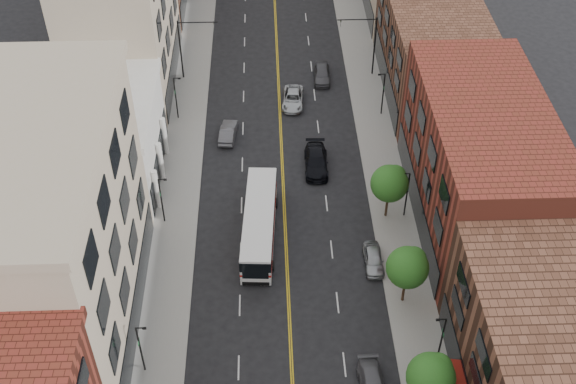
{
  "coord_description": "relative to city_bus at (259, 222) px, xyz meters",
  "views": [
    {
      "loc": [
        -1.4,
        -23.7,
        46.1
      ],
      "look_at": [
        0.23,
        22.12,
        5.0
      ],
      "focal_mm": 45.0,
      "sensor_mm": 36.0,
      "label": 1
    }
  ],
  "objects": [
    {
      "name": "car_lane_c",
      "position": [
        7.34,
        25.31,
        -1.0
      ],
      "size": [
        2.03,
        4.69,
        1.57
      ],
      "primitive_type": "imported",
      "rotation": [
        0.0,
        0.0,
        -0.04
      ],
      "color": "#47474C",
      "rests_on": "ground"
    },
    {
      "name": "sidewalk_right",
      "position": [
        12.31,
        13.18,
        -1.71
      ],
      "size": [
        4.0,
        110.0,
        0.15
      ],
      "primitive_type": "cube",
      "color": "gray",
      "rests_on": "ground"
    },
    {
      "name": "car_lane_b",
      "position": [
        3.81,
        20.53,
        -1.09
      ],
      "size": [
        2.74,
        5.2,
        1.39
      ],
      "primitive_type": "imported",
      "rotation": [
        0.0,
        0.0,
        -0.09
      ],
      "color": "#B2B6BA",
      "rests_on": "ground"
    },
    {
      "name": "lamp_r_2",
      "position": [
        13.26,
        2.18,
        1.19
      ],
      "size": [
        0.81,
        0.55,
        5.05
      ],
      "color": "black",
      "rests_on": "sidewalk_right"
    },
    {
      "name": "car_lane_behind",
      "position": [
        -3.19,
        14.68,
        -1.07
      ],
      "size": [
        1.98,
        4.47,
        1.42
      ],
      "primitive_type": "imported",
      "rotation": [
        0.0,
        0.0,
        3.03
      ],
      "color": "#535258",
      "rests_on": "ground"
    },
    {
      "name": "lamp_r_3",
      "position": [
        13.26,
        18.18,
        1.19
      ],
      "size": [
        0.81,
        0.55,
        5.05
      ],
      "color": "black",
      "rests_on": "sidewalk_right"
    },
    {
      "name": "lamp_l_2",
      "position": [
        -8.64,
        2.18,
        1.19
      ],
      "size": [
        0.81,
        0.55,
        5.05
      ],
      "color": "black",
      "rests_on": "sidewalk_left"
    },
    {
      "name": "sidewalk_left",
      "position": [
        -7.69,
        13.18,
        -1.71
      ],
      "size": [
        4.0,
        110.0,
        0.15
      ],
      "primitive_type": "cube",
      "color": "gray",
      "rests_on": "ground"
    },
    {
      "name": "bldg_r_mid",
      "position": [
        19.31,
        2.18,
        4.22
      ],
      "size": [
        10.0,
        22.0,
        12.0
      ],
      "primitive_type": "cube",
      "color": "maroon",
      "rests_on": "ground"
    },
    {
      "name": "tree_r_1",
      "position": [
        11.7,
        -17.75,
        2.34
      ],
      "size": [
        3.4,
        3.4,
        5.59
      ],
      "color": "black",
      "rests_on": "sidewalk_right"
    },
    {
      "name": "lamp_l_1",
      "position": [
        -8.64,
        -13.82,
        1.19
      ],
      "size": [
        0.81,
        0.55,
        5.05
      ],
      "color": "black",
      "rests_on": "sidewalk_left"
    },
    {
      "name": "bldg_l_white",
      "position": [
        -14.69,
        9.18,
        2.22
      ],
      "size": [
        10.0,
        14.0,
        8.0
      ],
      "primitive_type": "cube",
      "color": "silver",
      "rests_on": "ground"
    },
    {
      "name": "city_bus",
      "position": [
        0.0,
        0.0,
        0.0
      ],
      "size": [
        3.43,
        12.06,
        3.07
      ],
      "rotation": [
        0.0,
        0.0,
        -0.06
      ],
      "color": "white",
      "rests_on": "ground"
    },
    {
      "name": "lamp_r_1",
      "position": [
        13.26,
        -13.82,
        1.19
      ],
      "size": [
        0.81,
        0.55,
        5.05
      ],
      "color": "black",
      "rests_on": "sidewalk_right"
    },
    {
      "name": "tree_r_2",
      "position": [
        11.7,
        -7.75,
        2.34
      ],
      "size": [
        3.4,
        3.4,
        5.59
      ],
      "color": "black",
      "rests_on": "sidewalk_right"
    },
    {
      "name": "signal_mast_right",
      "position": [
        12.57,
        26.18,
        2.86
      ],
      "size": [
        4.49,
        0.18,
        7.2
      ],
      "color": "black",
      "rests_on": "sidewalk_right"
    },
    {
      "name": "bldg_l_tanoffice",
      "position": [
        -14.69,
        -8.82,
        7.22
      ],
      "size": [
        10.0,
        22.0,
        18.0
      ],
      "primitive_type": "cube",
      "color": "tan",
      "rests_on": "ground"
    },
    {
      "name": "signal_mast_left",
      "position": [
        -7.96,
        26.18,
        2.86
      ],
      "size": [
        4.49,
        0.18,
        7.2
      ],
      "color": "black",
      "rests_on": "sidewalk_left"
    },
    {
      "name": "bldg_r_far_a",
      "position": [
        19.31,
        23.18,
        3.22
      ],
      "size": [
        10.0,
        20.0,
        10.0
      ],
      "primitive_type": "cube",
      "color": "#502F20",
      "rests_on": "ground"
    },
    {
      "name": "bldg_l_far_a",
      "position": [
        -14.69,
        26.18,
        7.22
      ],
      "size": [
        10.0,
        20.0,
        18.0
      ],
      "primitive_type": "cube",
      "color": "tan",
      "rests_on": "ground"
    },
    {
      "name": "tree_r_3",
      "position": [
        11.7,
        2.25,
        2.34
      ],
      "size": [
        3.4,
        3.4,
        5.59
      ],
      "color": "black",
      "rests_on": "sidewalk_right"
    },
    {
      "name": "car_parked_far",
      "position": [
        9.71,
        -3.74,
        -1.11
      ],
      "size": [
        1.61,
        3.98,
        1.35
      ],
      "primitive_type": "imported",
      "rotation": [
        0.0,
        0.0,
        -0.0
      ],
      "color": "#9EA1A6",
      "rests_on": "ground"
    },
    {
      "name": "car_lane_a",
      "position": [
        5.64,
        9.43,
        -0.97
      ],
      "size": [
        2.39,
        5.62,
        1.62
      ],
      "primitive_type": "imported",
      "rotation": [
        0.0,
        0.0,
        -0.02
      ],
      "color": "black",
      "rests_on": "ground"
    },
    {
      "name": "lamp_l_3",
      "position": [
        -8.64,
        18.18,
        1.19
      ],
      "size": [
        0.81,
        0.55,
        5.05
      ],
      "color": "black",
      "rests_on": "sidewalk_left"
    }
  ]
}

